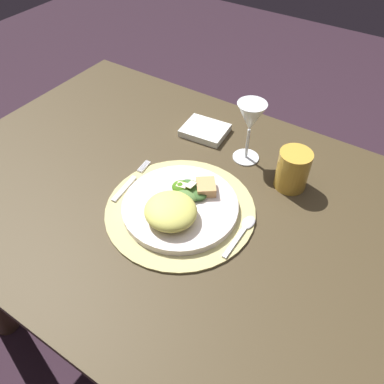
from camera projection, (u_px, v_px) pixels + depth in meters
ground_plane at (187, 330)px, 1.45m from camera, size 6.00×6.00×0.00m
dining_table at (185, 243)px, 1.08m from camera, size 1.31×0.86×0.71m
placemat at (180, 210)px, 0.92m from camera, size 0.35×0.35×0.01m
dinner_plate at (180, 206)px, 0.91m from camera, size 0.27×0.27×0.02m
pasta_serving at (171, 211)px, 0.86m from camera, size 0.16×0.16×0.05m
salad_greens at (188, 190)px, 0.93m from camera, size 0.10×0.07×0.03m
bread_piece at (206, 187)px, 0.93m from camera, size 0.07×0.07×0.02m
fork at (130, 182)px, 0.98m from camera, size 0.03×0.16×0.00m
spoon at (244, 229)px, 0.87m from camera, size 0.03×0.14×0.01m
napkin at (205, 130)px, 1.13m from camera, size 0.13×0.11×0.02m
wine_glass at (250, 119)px, 0.97m from camera, size 0.07×0.07×0.17m
amber_tumbler at (293, 170)px, 0.95m from camera, size 0.08×0.08×0.10m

